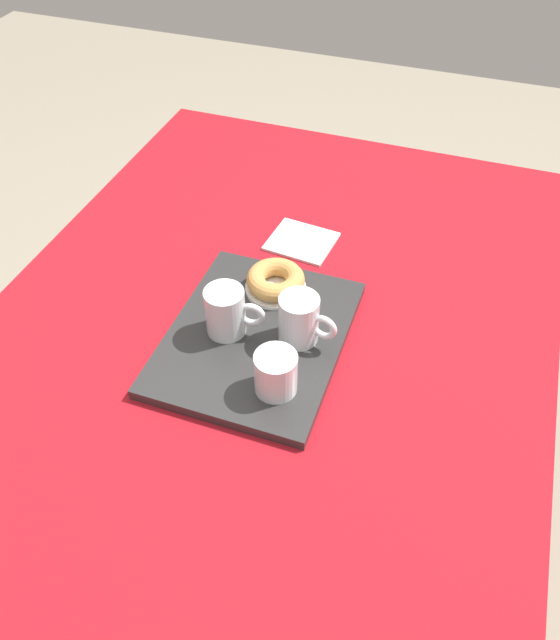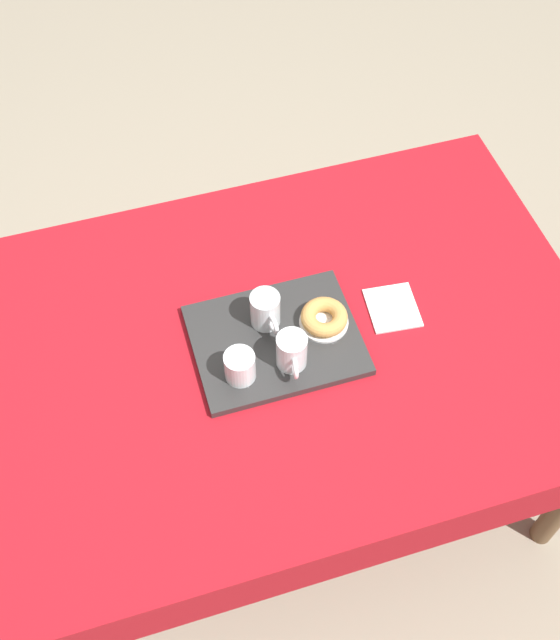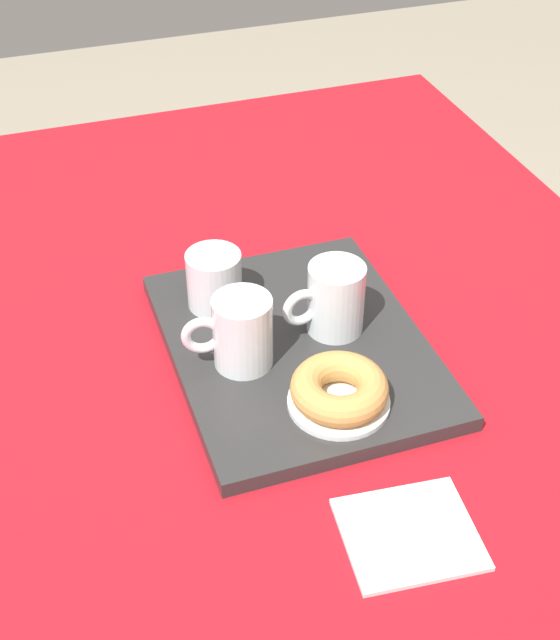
{
  "view_description": "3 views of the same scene",
  "coord_description": "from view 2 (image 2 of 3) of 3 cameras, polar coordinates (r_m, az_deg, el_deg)",
  "views": [
    {
      "loc": [
        -0.77,
        -0.31,
        1.6
      ],
      "look_at": [
        0.01,
        -0.03,
        0.76
      ],
      "focal_mm": 35.32,
      "sensor_mm": 36.0,
      "label": 1
    },
    {
      "loc": [
        -0.32,
        -1.02,
        2.35
      ],
      "look_at": [
        -0.01,
        0.02,
        0.79
      ],
      "focal_mm": 44.18,
      "sensor_mm": 36.0,
      "label": 2
    },
    {
      "loc": [
        0.81,
        -0.31,
        1.49
      ],
      "look_at": [
        -0.06,
        -0.01,
        0.76
      ],
      "focal_mm": 50.42,
      "sensor_mm": 36.0,
      "label": 3
    }
  ],
  "objects": [
    {
      "name": "ground_plane",
      "position": [
        2.58,
        0.26,
        -10.39
      ],
      "size": [
        6.0,
        6.0,
        0.0
      ],
      "primitive_type": "plane",
      "color": "gray"
    },
    {
      "name": "dining_table",
      "position": [
        2.01,
        0.33,
        -2.74
      ],
      "size": [
        1.55,
        1.08,
        0.73
      ],
      "color": "#A8141E",
      "rests_on": "ground"
    },
    {
      "name": "serving_tray",
      "position": [
        1.93,
        -0.31,
        -1.43
      ],
      "size": [
        0.4,
        0.32,
        0.02
      ],
      "primitive_type": "cube",
      "color": "#2D2D2D",
      "rests_on": "dining_table"
    },
    {
      "name": "tea_mug_left",
      "position": [
        1.91,
        -1.06,
        0.67
      ],
      "size": [
        0.07,
        0.11,
        0.1
      ],
      "color": "white",
      "rests_on": "serving_tray"
    },
    {
      "name": "tea_mug_right",
      "position": [
        1.84,
        0.86,
        -2.34
      ],
      "size": [
        0.07,
        0.11,
        0.1
      ],
      "color": "white",
      "rests_on": "serving_tray"
    },
    {
      "name": "water_glass_near",
      "position": [
        1.83,
        -2.92,
        -3.45
      ],
      "size": [
        0.07,
        0.07,
        0.08
      ],
      "color": "white",
      "rests_on": "serving_tray"
    },
    {
      "name": "donut_plate_left",
      "position": [
        1.94,
        3.19,
        -0.16
      ],
      "size": [
        0.12,
        0.12,
        0.01
      ],
      "primitive_type": "cylinder",
      "color": "white",
      "rests_on": "serving_tray"
    },
    {
      "name": "sugar_donut_left",
      "position": [
        1.93,
        3.22,
        0.21
      ],
      "size": [
        0.12,
        0.12,
        0.04
      ],
      "primitive_type": "torus",
      "color": "tan",
      "rests_on": "donut_plate_left"
    },
    {
      "name": "paper_napkin",
      "position": [
        2.01,
        8.15,
        0.88
      ],
      "size": [
        0.14,
        0.15,
        0.01
      ],
      "primitive_type": "cube",
      "rotation": [
        0.0,
        0.0,
        -0.1
      ],
      "color": "white",
      "rests_on": "dining_table"
    }
  ]
}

